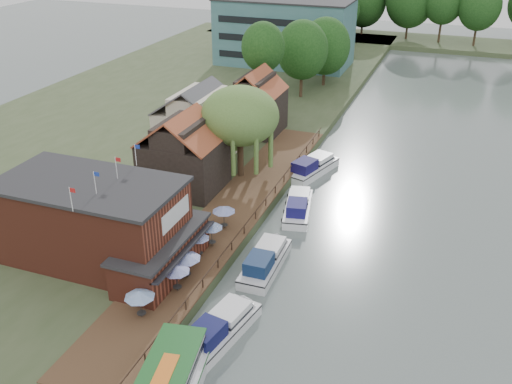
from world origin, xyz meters
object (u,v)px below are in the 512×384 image
(umbrella_3, at_px, (199,245))
(cruiser_1, at_px, (265,258))
(cottage_a, at_px, (183,152))
(cruiser_3, at_px, (313,165))
(willow, at_px, (240,133))
(hotel_block, at_px, (284,32))
(umbrella_2, at_px, (186,265))
(cottage_c, at_px, (255,101))
(cruiser_0, at_px, (220,326))
(umbrella_5, at_px, (224,217))
(umbrella_1, at_px, (177,278))
(umbrella_4, at_px, (212,234))
(cruiser_2, at_px, (298,204))
(umbrella_0, at_px, (140,304))
(cottage_b, at_px, (199,119))
(pub, at_px, (112,224))

(umbrella_3, height_order, cruiser_1, umbrella_3)
(cottage_a, bearing_deg, cruiser_3, 42.63)
(cottage_a, xyz_separation_m, willow, (4.50, 5.00, 0.96))
(umbrella_3, bearing_deg, hotel_block, 101.99)
(umbrella_2, height_order, cruiser_1, umbrella_2)
(cottage_c, distance_m, cruiser_0, 40.79)
(umbrella_5, bearing_deg, umbrella_2, -87.72)
(umbrella_1, height_order, umbrella_5, same)
(cruiser_1, distance_m, cruiser_3, 20.77)
(umbrella_4, bearing_deg, cottage_c, 103.10)
(cruiser_2, distance_m, cruiser_3, 10.08)
(umbrella_3, bearing_deg, cruiser_0, -55.26)
(hotel_block, distance_m, umbrella_3, 69.65)
(hotel_block, relative_size, willow, 2.44)
(willow, relative_size, umbrella_2, 4.24)
(umbrella_2, distance_m, umbrella_3, 3.24)
(umbrella_3, bearing_deg, umbrella_0, -92.75)
(cruiser_0, bearing_deg, cottage_b, 128.38)
(pub, relative_size, cruiser_3, 2.12)
(cottage_a, bearing_deg, cruiser_0, -56.99)
(cottage_c, distance_m, umbrella_4, 29.83)
(cruiser_0, height_order, cruiser_2, cruiser_0)
(hotel_block, bearing_deg, cruiser_1, -73.24)
(umbrella_1, bearing_deg, umbrella_4, 91.91)
(willow, height_order, umbrella_5, willow)
(umbrella_5, xyz_separation_m, cruiser_2, (5.16, 7.25, -1.23))
(cottage_a, bearing_deg, umbrella_5, -41.67)
(cruiser_2, bearing_deg, umbrella_3, -124.38)
(hotel_block, bearing_deg, cruiser_0, -75.31)
(pub, bearing_deg, umbrella_5, 51.78)
(cottage_c, height_order, umbrella_5, cottage_c)
(cottage_c, xyz_separation_m, willow, (3.50, -14.00, 0.96))
(hotel_block, distance_m, cottage_c, 37.90)
(umbrella_4, relative_size, cruiser_2, 0.27)
(umbrella_5, relative_size, cruiser_2, 0.27)
(hotel_block, bearing_deg, umbrella_2, -78.20)
(pub, relative_size, umbrella_4, 8.42)
(umbrella_2, distance_m, cruiser_3, 26.00)
(umbrella_2, bearing_deg, pub, 178.58)
(cottage_c, relative_size, cruiser_3, 0.90)
(umbrella_0, height_order, cruiser_1, umbrella_0)
(willow, xyz_separation_m, umbrella_4, (3.23, -14.91, -3.93))
(cruiser_0, bearing_deg, umbrella_2, 147.49)
(cruiser_0, distance_m, cruiser_1, 9.64)
(pub, height_order, willow, willow)
(pub, relative_size, willow, 1.92)
(umbrella_4, bearing_deg, hotel_block, 102.60)
(willow, bearing_deg, cruiser_0, -71.36)
(cottage_b, xyz_separation_m, umbrella_0, (10.00, -30.92, -2.96))
(willow, height_order, cruiser_1, willow)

